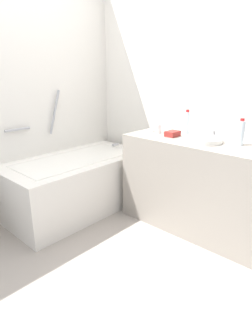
{
  "coord_description": "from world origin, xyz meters",
  "views": [
    {
      "loc": [
        -1.03,
        -1.57,
        1.45
      ],
      "look_at": [
        0.72,
        0.05,
        0.63
      ],
      "focal_mm": 30.2,
      "sensor_mm": 36.0,
      "label": 1
    }
  ],
  "objects_px": {
    "sink_basin": "(203,140)",
    "soap_dish": "(152,130)",
    "water_bottle_2": "(241,133)",
    "bathtub": "(77,182)",
    "sink_faucet": "(213,135)",
    "amenity_basket": "(172,134)",
    "water_bottle_1": "(187,124)",
    "drinking_glass_2": "(158,128)"
  },
  "relations": [
    {
      "from": "bathtub",
      "to": "soap_dish",
      "type": "xyz_separation_m",
      "value": [
        0.57,
        -0.57,
        0.57
      ]
    },
    {
      "from": "soap_dish",
      "to": "amenity_basket",
      "type": "bearing_deg",
      "value": -103.61
    },
    {
      "from": "bathtub",
      "to": "drinking_glass_2",
      "type": "bearing_deg",
      "value": -51.49
    },
    {
      "from": "water_bottle_2",
      "to": "soap_dish",
      "type": "relative_size",
      "value": 2.49
    },
    {
      "from": "sink_faucet",
      "to": "water_bottle_1",
      "type": "xyz_separation_m",
      "value": [
        -0.11,
        0.22,
        0.09
      ]
    },
    {
      "from": "sink_faucet",
      "to": "amenity_basket",
      "type": "distance_m",
      "value": 0.37
    },
    {
      "from": "bathtub",
      "to": "soap_dish",
      "type": "distance_m",
      "value": 0.99
    },
    {
      "from": "sink_basin",
      "to": "soap_dish",
      "type": "bearing_deg",
      "value": 82.56
    },
    {
      "from": "water_bottle_2",
      "to": "soap_dish",
      "type": "distance_m",
      "value": 0.9
    },
    {
      "from": "water_bottle_2",
      "to": "amenity_basket",
      "type": "relative_size",
      "value": 1.6
    },
    {
      "from": "soap_dish",
      "to": "bathtub",
      "type": "bearing_deg",
      "value": 135.23
    },
    {
      "from": "bathtub",
      "to": "water_bottle_1",
      "type": "distance_m",
      "value": 1.31
    },
    {
      "from": "bathtub",
      "to": "sink_basin",
      "type": "xyz_separation_m",
      "value": [
        0.49,
        -1.19,
        0.58
      ]
    },
    {
      "from": "sink_faucet",
      "to": "water_bottle_2",
      "type": "relative_size",
      "value": 0.68
    },
    {
      "from": "bathtub",
      "to": "water_bottle_2",
      "type": "xyz_separation_m",
      "value": [
        0.6,
        -1.47,
        0.66
      ]
    },
    {
      "from": "sink_basin",
      "to": "drinking_glass_2",
      "type": "distance_m",
      "value": 0.52
    },
    {
      "from": "drinking_glass_2",
      "to": "sink_basin",
      "type": "bearing_deg",
      "value": -94.7
    },
    {
      "from": "water_bottle_2",
      "to": "amenity_basket",
      "type": "distance_m",
      "value": 0.62
    },
    {
      "from": "drinking_glass_2",
      "to": "amenity_basket",
      "type": "bearing_deg",
      "value": -99.76
    },
    {
      "from": "amenity_basket",
      "to": "soap_dish",
      "type": "bearing_deg",
      "value": 76.39
    },
    {
      "from": "water_bottle_1",
      "to": "bathtub",
      "type": "bearing_deg",
      "value": 120.39
    },
    {
      "from": "sink_basin",
      "to": "water_bottle_2",
      "type": "height_order",
      "value": "water_bottle_2"
    },
    {
      "from": "drinking_glass_2",
      "to": "water_bottle_2",
      "type": "bearing_deg",
      "value": -85.65
    },
    {
      "from": "amenity_basket",
      "to": "water_bottle_1",
      "type": "bearing_deg",
      "value": -57.75
    },
    {
      "from": "sink_faucet",
      "to": "bathtub",
      "type": "bearing_deg",
      "value": 119.89
    },
    {
      "from": "sink_basin",
      "to": "soap_dish",
      "type": "xyz_separation_m",
      "value": [
        0.08,
        0.62,
        -0.01
      ]
    },
    {
      "from": "water_bottle_1",
      "to": "drinking_glass_2",
      "type": "bearing_deg",
      "value": 96.62
    },
    {
      "from": "bathtub",
      "to": "sink_faucet",
      "type": "distance_m",
      "value": 1.49
    },
    {
      "from": "sink_basin",
      "to": "amenity_basket",
      "type": "height_order",
      "value": "amenity_basket"
    },
    {
      "from": "bathtub",
      "to": "water_bottle_1",
      "type": "bearing_deg",
      "value": -59.61
    },
    {
      "from": "bathtub",
      "to": "sink_faucet",
      "type": "bearing_deg",
      "value": -60.11
    },
    {
      "from": "bathtub",
      "to": "amenity_basket",
      "type": "distance_m",
      "value": 1.15
    },
    {
      "from": "water_bottle_1",
      "to": "amenity_basket",
      "type": "distance_m",
      "value": 0.16
    },
    {
      "from": "sink_faucet",
      "to": "water_bottle_1",
      "type": "height_order",
      "value": "water_bottle_1"
    },
    {
      "from": "water_bottle_1",
      "to": "drinking_glass_2",
      "type": "relative_size",
      "value": 2.77
    },
    {
      "from": "sink_basin",
      "to": "water_bottle_2",
      "type": "xyz_separation_m",
      "value": [
        0.1,
        -0.28,
        0.08
      ]
    },
    {
      "from": "bathtub",
      "to": "sink_faucet",
      "type": "relative_size",
      "value": 10.1
    },
    {
      "from": "drinking_glass_2",
      "to": "sink_faucet",
      "type": "bearing_deg",
      "value": -73.93
    },
    {
      "from": "sink_faucet",
      "to": "amenity_basket",
      "type": "height_order",
      "value": "sink_faucet"
    },
    {
      "from": "sink_faucet",
      "to": "water_bottle_2",
      "type": "xyz_separation_m",
      "value": [
        -0.09,
        -0.28,
        0.07
      ]
    },
    {
      "from": "water_bottle_1",
      "to": "water_bottle_2",
      "type": "distance_m",
      "value": 0.5
    },
    {
      "from": "water_bottle_1",
      "to": "amenity_basket",
      "type": "relative_size",
      "value": 1.82
    }
  ]
}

